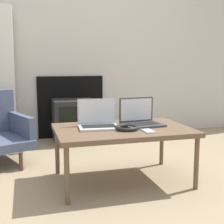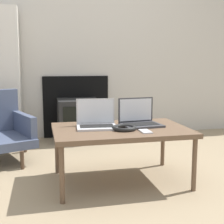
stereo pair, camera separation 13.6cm
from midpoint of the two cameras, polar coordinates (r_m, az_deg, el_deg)
The scene contains 8 objects.
ground_plane at distance 2.37m, azimuth 4.57°, elevation -14.31°, with size 14.00×14.00×0.00m, color #998466.
wall_back at distance 4.06m, azimuth -3.60°, elevation 13.78°, with size 7.00×0.08×2.60m.
table at distance 2.44m, azimuth 3.17°, elevation -3.71°, with size 1.04×0.69×0.43m.
laptop_left at distance 2.45m, azimuth -1.30°, elevation -1.73°, with size 0.33×0.27×0.22m.
laptop_right at distance 2.55m, azimuth 6.55°, elevation -1.39°, with size 0.33×0.27×0.22m.
headphones at distance 2.36m, azimuth 3.90°, elevation -2.92°, with size 0.19×0.19×0.03m.
phone at distance 2.31m, azimuth 7.81°, elevation -3.53°, with size 0.07×0.13×0.01m.
tv at distance 3.80m, azimuth -5.13°, elevation -1.49°, with size 0.49×0.46×0.51m.
Camera 2 is at (-0.60, -2.09, 0.92)m, focal length 50.00 mm.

